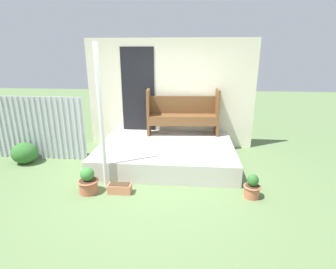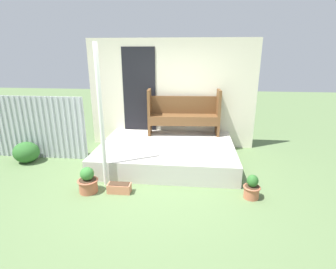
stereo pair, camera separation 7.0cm
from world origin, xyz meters
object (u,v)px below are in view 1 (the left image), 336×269
at_px(support_post, 101,119).
at_px(shrub_by_fence, 25,153).
at_px(flower_pot_left, 88,182).
at_px(flower_pot_middle, 252,187).
at_px(planter_box_rect, 120,188).
at_px(bench, 183,112).

relative_size(support_post, shrub_by_fence, 4.46).
relative_size(support_post, flower_pot_left, 5.39).
xyz_separation_m(flower_pot_middle, planter_box_rect, (-2.20, -0.05, -0.10)).
bearing_deg(shrub_by_fence, bench, 18.56).
distance_m(support_post, flower_pot_left, 1.09).
relative_size(bench, planter_box_rect, 4.32).
xyz_separation_m(flower_pot_left, shrub_by_fence, (-1.82, 1.10, 0.03)).
bearing_deg(shrub_by_fence, flower_pot_middle, -12.49).
xyz_separation_m(support_post, flower_pot_middle, (2.52, -0.20, -1.05)).
bearing_deg(flower_pot_middle, planter_box_rect, -178.70).
bearing_deg(support_post, planter_box_rect, -38.18).
bearing_deg(bench, planter_box_rect, -118.09).
xyz_separation_m(support_post, shrub_by_fence, (-2.03, 0.81, -1.00)).
xyz_separation_m(flower_pot_left, flower_pot_middle, (2.73, 0.09, -0.02)).
distance_m(planter_box_rect, shrub_by_fence, 2.58).
bearing_deg(bench, flower_pot_middle, -63.96).
height_order(flower_pot_middle, shrub_by_fence, shrub_by_fence).
relative_size(support_post, bench, 1.45).
xyz_separation_m(bench, flower_pot_middle, (1.22, -2.13, -0.75)).
height_order(bench, shrub_by_fence, bench).
distance_m(bench, flower_pot_middle, 2.57).
distance_m(bench, flower_pot_left, 2.78).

